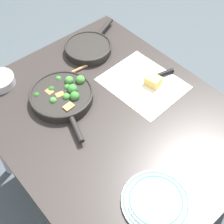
{
  "coord_description": "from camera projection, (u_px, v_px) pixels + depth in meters",
  "views": [
    {
      "loc": [
        0.66,
        -0.57,
        1.84
      ],
      "look_at": [
        0.0,
        0.0,
        0.77
      ],
      "focal_mm": 50.0,
      "sensor_mm": 36.0,
      "label": 1
    }
  ],
  "objects": [
    {
      "name": "ground_plane",
      "position": [
        112.0,
        189.0,
        1.98
      ],
      "size": [
        14.0,
        14.0,
        0.0
      ],
      "primitive_type": "plane",
      "color": "#424C51"
    },
    {
      "name": "dining_table_red",
      "position": [
        112.0,
        125.0,
        1.46
      ],
      "size": [
        1.2,
        0.96,
        0.75
      ],
      "color": "#2D2826",
      "rests_on": "ground_plane"
    },
    {
      "name": "skillet_broccoli",
      "position": [
        62.0,
        96.0,
        1.43
      ],
      "size": [
        0.42,
        0.29,
        0.07
      ],
      "rotation": [
        0.0,
        0.0,
        5.97
      ],
      "color": "black",
      "rests_on": "dining_table_red"
    },
    {
      "name": "skillet_eggs",
      "position": [
        89.0,
        48.0,
        1.66
      ],
      "size": [
        0.25,
        0.39,
        0.05
      ],
      "rotation": [
        0.0,
        0.0,
        1.97
      ],
      "color": "black",
      "rests_on": "dining_table_red"
    },
    {
      "name": "wooden_spoon",
      "position": [
        81.0,
        68.0,
        1.58
      ],
      "size": [
        0.06,
        0.36,
        0.02
      ],
      "rotation": [
        0.0,
        0.0,
        1.47
      ],
      "color": "#A87A4C",
      "rests_on": "dining_table_red"
    },
    {
      "name": "parchment_sheet",
      "position": [
        143.0,
        83.0,
        1.52
      ],
      "size": [
        0.39,
        0.33,
        0.0
      ],
      "color": "silver",
      "rests_on": "dining_table_red"
    },
    {
      "name": "grater_knife",
      "position": [
        156.0,
        77.0,
        1.54
      ],
      "size": [
        0.09,
        0.28,
        0.02
      ],
      "rotation": [
        0.0,
        0.0,
        4.46
      ],
      "color": "silver",
      "rests_on": "dining_table_red"
    },
    {
      "name": "cheese_block",
      "position": [
        153.0,
        81.0,
        1.5
      ],
      "size": [
        0.08,
        0.07,
        0.05
      ],
      "color": "#E0C15B",
      "rests_on": "dining_table_red"
    },
    {
      "name": "dinner_plate_stack",
      "position": [
        156.0,
        201.0,
        1.13
      ],
      "size": [
        0.25,
        0.25,
        0.03
      ],
      "color": "white",
      "rests_on": "dining_table_red"
    }
  ]
}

